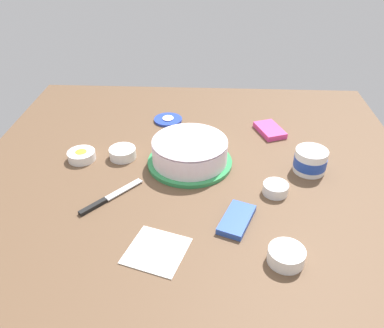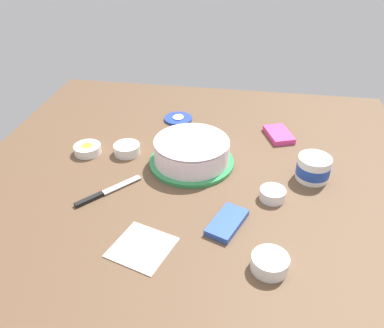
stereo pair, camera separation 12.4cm
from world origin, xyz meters
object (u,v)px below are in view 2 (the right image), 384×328
object	(u,v)px
frosting_tub_lid	(178,119)
sprinkle_bowl_green	(127,149)
sprinkle_bowl_pink	(270,263)
sprinkle_bowl_blue	(273,194)
sprinkle_bowl_yellow	(87,149)
frosted_cake	(192,152)
spreading_knife	(103,193)
paper_napkin	(142,247)
candy_box_lower	(279,135)
frosting_tub	(313,168)
candy_box_upper	(227,222)

from	to	relation	value
frosting_tub_lid	sprinkle_bowl_green	bearing A→B (deg)	-24.50
sprinkle_bowl_pink	sprinkle_bowl_green	xyz separation A→B (m)	(-0.47, -0.52, -0.00)
sprinkle_bowl_blue	sprinkle_bowl_yellow	xyz separation A→B (m)	(-0.16, -0.67, -0.00)
frosted_cake	sprinkle_bowl_blue	xyz separation A→B (m)	(0.16, 0.28, -0.03)
frosting_tub_lid	spreading_knife	size ratio (longest dim) A/B	0.62
paper_napkin	sprinkle_bowl_pink	bearing A→B (deg)	87.02
sprinkle_bowl_pink	sprinkle_bowl_yellow	bearing A→B (deg)	-124.33
sprinkle_bowl_blue	frosted_cake	bearing A→B (deg)	-118.94
frosting_tub_lid	sprinkle_bowl_yellow	xyz separation A→B (m)	(0.32, -0.28, 0.01)
frosted_cake	candy_box_lower	bearing A→B (deg)	128.24
frosting_tub	sprinkle_bowl_pink	xyz separation A→B (m)	(0.42, -0.14, -0.02)
sprinkle_bowl_blue	frosting_tub	bearing A→B (deg)	135.40
sprinkle_bowl_yellow	spreading_knife	bearing A→B (deg)	31.55
sprinkle_bowl_green	frosting_tub	bearing A→B (deg)	85.66
frosting_tub_lid	sprinkle_bowl_pink	bearing A→B (deg)	26.51
sprinkle_bowl_green	candy_box_lower	xyz separation A→B (m)	(-0.22, 0.55, -0.01)
paper_napkin	sprinkle_bowl_yellow	bearing A→B (deg)	-143.24
frosting_tub	spreading_knife	size ratio (longest dim) A/B	0.58
sprinkle_bowl_pink	paper_napkin	xyz separation A→B (m)	(-0.02, -0.34, -0.02)
sprinkle_bowl_blue	candy_box_lower	world-z (taller)	sprinkle_bowl_blue
spreading_knife	candy_box_upper	bearing A→B (deg)	79.18
frosting_tub_lid	paper_napkin	bearing A→B (deg)	3.46
spreading_knife	candy_box_lower	size ratio (longest dim) A/B	1.40
sprinkle_bowl_yellow	paper_napkin	bearing A→B (deg)	36.76
sprinkle_bowl_pink	sprinkle_bowl_green	size ratio (longest dim) A/B	1.00
frosted_cake	sprinkle_bowl_green	distance (m)	0.25
candy_box_upper	frosting_tub_lid	bearing A→B (deg)	-135.69
candy_box_lower	paper_napkin	bearing A→B (deg)	-50.12
paper_napkin	frosting_tub	bearing A→B (deg)	130.26
frosted_cake	frosting_tub	size ratio (longest dim) A/B	2.69
candy_box_upper	candy_box_lower	bearing A→B (deg)	-174.64
frosting_tub	candy_box_lower	world-z (taller)	frosting_tub
frosted_cake	sprinkle_bowl_blue	size ratio (longest dim) A/B	3.70
spreading_knife	sprinkle_bowl_pink	xyz separation A→B (m)	(0.22, 0.52, 0.02)
sprinkle_bowl_pink	frosting_tub_lid	bearing A→B (deg)	-153.49
sprinkle_bowl_blue	sprinkle_bowl_green	world-z (taller)	sprinkle_bowl_green
spreading_knife	sprinkle_bowl_green	distance (m)	0.25
sprinkle_bowl_green	paper_napkin	bearing A→B (deg)	21.57
sprinkle_bowl_yellow	candy_box_lower	xyz separation A→B (m)	(-0.24, 0.70, -0.01)
spreading_knife	sprinkle_bowl_blue	world-z (taller)	sprinkle_bowl_blue
frosting_tub	frosting_tub_lid	bearing A→B (deg)	-123.39
frosting_tub_lid	candy_box_lower	distance (m)	0.43
frosting_tub_lid	candy_box_upper	distance (m)	0.68
frosted_cake	sprinkle_bowl_pink	bearing A→B (deg)	31.51
sprinkle_bowl_yellow	sprinkle_bowl_green	xyz separation A→B (m)	(-0.02, 0.15, 0.00)
paper_napkin	candy_box_upper	bearing A→B (deg)	120.33
spreading_knife	paper_napkin	size ratio (longest dim) A/B	1.28
sprinkle_bowl_green	candy_box_lower	bearing A→B (deg)	111.23
frosting_tub	sprinkle_bowl_green	distance (m)	0.66
sprinkle_bowl_yellow	candy_box_upper	bearing A→B (deg)	60.46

